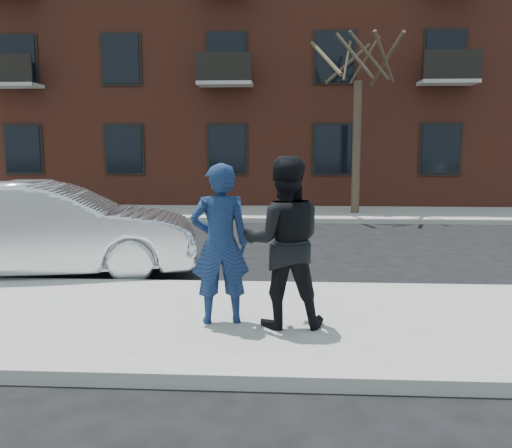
# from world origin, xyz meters

# --- Properties ---
(ground) EXTENTS (100.00, 100.00, 0.00)m
(ground) POSITION_xyz_m (0.00, 0.00, 0.00)
(ground) COLOR black
(ground) RESTS_ON ground
(near_sidewalk) EXTENTS (50.00, 3.50, 0.15)m
(near_sidewalk) POSITION_xyz_m (0.00, -0.25, 0.07)
(near_sidewalk) COLOR gray
(near_sidewalk) RESTS_ON ground
(near_curb) EXTENTS (50.00, 0.10, 0.15)m
(near_curb) POSITION_xyz_m (0.00, 1.55, 0.07)
(near_curb) COLOR #999691
(near_curb) RESTS_ON ground
(far_sidewalk) EXTENTS (50.00, 3.50, 0.15)m
(far_sidewalk) POSITION_xyz_m (0.00, 11.25, 0.07)
(far_sidewalk) COLOR gray
(far_sidewalk) RESTS_ON ground
(far_curb) EXTENTS (50.00, 0.10, 0.15)m
(far_curb) POSITION_xyz_m (0.00, 9.45, 0.07)
(far_curb) COLOR #999691
(far_curb) RESTS_ON ground
(apartment_building) EXTENTS (24.30, 10.30, 12.30)m
(apartment_building) POSITION_xyz_m (2.00, 18.00, 6.16)
(apartment_building) COLOR maroon
(apartment_building) RESTS_ON ground
(street_tree) EXTENTS (3.60, 3.60, 6.80)m
(street_tree) POSITION_xyz_m (4.50, 11.00, 5.52)
(street_tree) COLOR #34281F
(street_tree) RESTS_ON far_sidewalk
(silver_sedan) EXTENTS (5.28, 2.69, 1.66)m
(silver_sedan) POSITION_xyz_m (-1.82, 2.30, 0.83)
(silver_sedan) COLOR silver
(silver_sedan) RESTS_ON ground
(man_hoodie) EXTENTS (0.78, 0.59, 1.92)m
(man_hoodie) POSITION_xyz_m (1.50, -0.45, 1.11)
(man_hoodie) COLOR navy
(man_hoodie) RESTS_ON near_sidewalk
(man_peacoat) EXTENTS (1.03, 0.83, 2.00)m
(man_peacoat) POSITION_xyz_m (2.26, -0.51, 1.15)
(man_peacoat) COLOR black
(man_peacoat) RESTS_ON near_sidewalk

